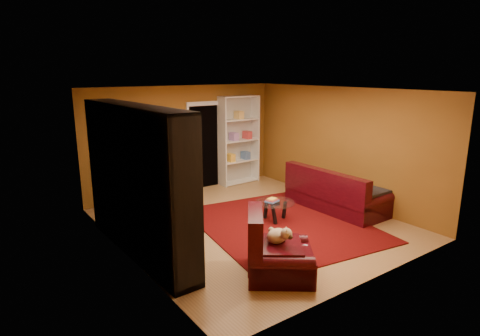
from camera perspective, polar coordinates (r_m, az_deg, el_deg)
floor at (r=8.02m, az=1.68°, el=-8.04°), size 5.00×5.50×0.05m
ceiling at (r=7.46m, az=1.82°, el=11.23°), size 5.00×5.50×0.05m
wall_back at (r=9.94m, az=-8.00°, el=4.05°), size 5.00×0.05×2.60m
wall_left at (r=6.46m, az=-16.38°, el=-1.62°), size 0.05×5.50×2.60m
wall_right at (r=9.35m, az=14.18°, el=3.15°), size 0.05×5.50×2.60m
doorway at (r=10.23m, az=-4.86°, el=2.99°), size 1.06×0.60×2.16m
rug at (r=7.97m, az=6.02°, el=-7.98°), size 3.48×3.90×0.02m
media_unit at (r=6.60m, az=-14.42°, el=-1.89°), size 0.60×3.20×2.44m
christmas_tree at (r=8.84m, az=-13.85°, el=0.58°), size 1.26×1.26×2.06m
gift_box_teal at (r=8.77m, az=-12.33°, el=-5.24°), size 0.33×0.33×0.29m
gift_box_red at (r=9.32m, az=-10.63°, el=-4.17°), size 0.32×0.32×0.25m
white_bookshelf at (r=10.57m, az=-0.15°, el=3.96°), size 1.11×0.42×2.37m
armchair at (r=6.00m, az=5.78°, el=-11.49°), size 1.44×1.44×0.80m
dog at (r=5.96m, az=5.30°, el=-9.59°), size 0.48×0.50×0.26m
sofa at (r=8.92m, az=13.60°, el=-2.79°), size 1.01×2.20×0.94m
coffee_table at (r=8.10m, az=4.97°, el=-6.11°), size 0.97×0.97×0.49m
acrylic_chair at (r=8.75m, az=-8.42°, el=-3.50°), size 0.39×0.43×0.76m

